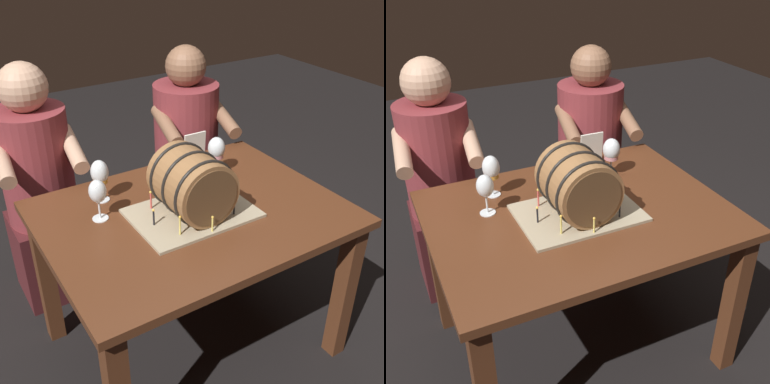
{
  "view_description": "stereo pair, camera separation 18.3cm",
  "coord_description": "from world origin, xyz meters",
  "views": [
    {
      "loc": [
        -0.86,
        -1.37,
        1.73
      ],
      "look_at": [
        -0.02,
        -0.02,
        0.83
      ],
      "focal_mm": 44.93,
      "sensor_mm": 36.0,
      "label": 1
    },
    {
      "loc": [
        -0.7,
        -1.46,
        1.73
      ],
      "look_at": [
        -0.02,
        -0.02,
        0.83
      ],
      "focal_mm": 44.93,
      "sensor_mm": 36.0,
      "label": 2
    }
  ],
  "objects": [
    {
      "name": "wine_glass_amber",
      "position": [
        -0.27,
        0.27,
        0.85
      ],
      "size": [
        0.07,
        0.07,
        0.18
      ],
      "color": "white",
      "rests_on": "dining_table"
    },
    {
      "name": "person_seated_left",
      "position": [
        -0.41,
        0.71,
        0.56
      ],
      "size": [
        0.4,
        0.49,
        1.21
      ],
      "color": "#4C1B1E",
      "rests_on": "ground"
    },
    {
      "name": "barrel_cake",
      "position": [
        -0.02,
        -0.02,
        0.85
      ],
      "size": [
        0.47,
        0.34,
        0.27
      ],
      "color": "tan",
      "rests_on": "dining_table"
    },
    {
      "name": "person_seated_right",
      "position": [
        0.41,
        0.71,
        0.56
      ],
      "size": [
        0.44,
        0.52,
        1.18
      ],
      "color": "#4C1B1E",
      "rests_on": "ground"
    },
    {
      "name": "wine_glass_empty",
      "position": [
        -0.33,
        0.14,
        0.84
      ],
      "size": [
        0.07,
        0.07,
        0.17
      ],
      "color": "white",
      "rests_on": "dining_table"
    },
    {
      "name": "wine_glass_rose",
      "position": [
        0.26,
        0.21,
        0.85
      ],
      "size": [
        0.08,
        0.08,
        0.18
      ],
      "color": "white",
      "rests_on": "dining_table"
    },
    {
      "name": "dining_table",
      "position": [
        0.0,
        0.0,
        0.61
      ],
      "size": [
        1.17,
        0.89,
        0.73
      ],
      "color": "#562D19",
      "rests_on": "ground"
    },
    {
      "name": "menu_card",
      "position": [
        0.23,
        0.34,
        0.81
      ],
      "size": [
        0.11,
        0.02,
        0.16
      ],
      "primitive_type": "cube",
      "rotation": [
        0.07,
        0.0,
        -0.03
      ],
      "color": "silver",
      "rests_on": "dining_table"
    },
    {
      "name": "ground_plane",
      "position": [
        0.0,
        0.0,
        0.0
      ],
      "size": [
        8.0,
        8.0,
        0.0
      ],
      "primitive_type": "plane",
      "color": "black"
    }
  ]
}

